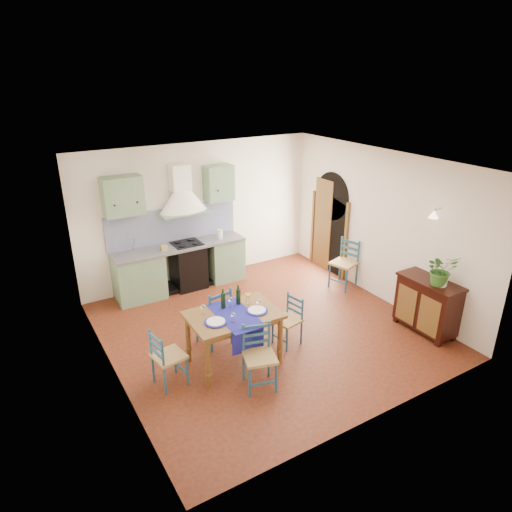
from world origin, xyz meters
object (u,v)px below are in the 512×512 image
(potted_plant, at_px, (441,270))
(dining_table, at_px, (234,319))
(sideboard, at_px, (427,304))
(chair_near, at_px, (259,356))

(potted_plant, bearing_deg, dining_table, 161.92)
(dining_table, relative_size, sideboard, 1.27)
(dining_table, height_order, sideboard, dining_table)
(chair_near, distance_m, sideboard, 3.12)
(chair_near, distance_m, potted_plant, 3.19)
(dining_table, distance_m, sideboard, 3.27)
(chair_near, height_order, sideboard, sideboard)
(chair_near, relative_size, potted_plant, 1.77)
(chair_near, bearing_deg, potted_plant, -7.00)
(dining_table, xyz_separation_m, potted_plant, (3.13, -1.02, 0.46))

